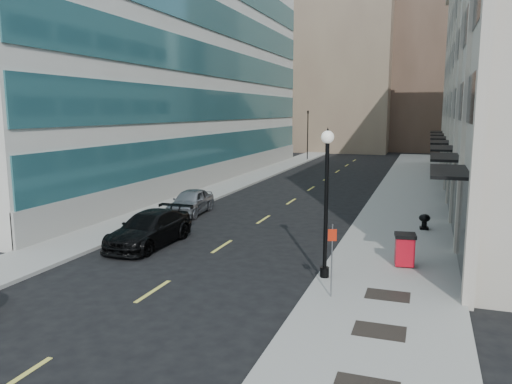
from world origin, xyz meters
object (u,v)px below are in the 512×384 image
Objects in this scene: traffic_signal at (308,114)px; car_black_pickup at (149,229)px; car_silver_sedan at (191,202)px; lamppost at (326,191)px; trash_bin at (405,249)px; urn_planter at (424,220)px; sign_post at (332,250)px.

traffic_signal is 41.24m from car_black_pickup.
car_silver_sedan is 0.82× the size of lamppost.
traffic_signal is 43.21m from trash_bin.
sign_post is at bearing -104.21° from urn_planter.
traffic_signal is 5.49× the size of trash_bin.
car_black_pickup is 0.98× the size of lamppost.
lamppost is (9.85, -9.07, 2.55)m from car_silver_sedan.
car_black_pickup is 13.58m from urn_planter.
trash_bin is (13.44, -40.77, -4.88)m from traffic_signal.
sign_post reaches higher than car_silver_sedan.
car_black_pickup is (2.30, -40.87, -4.96)m from traffic_signal.
urn_planter is at bearing 69.67° from lamppost.
car_black_pickup is at bearing -84.10° from car_silver_sedan.
trash_bin is 0.53× the size of sign_post.
trash_bin is at bearing 40.98° from lamppost.
traffic_signal is 37.31m from urn_planter.
urn_planter is at bearing -5.89° from car_silver_sedan.
lamppost is at bearing -75.92° from traffic_signal.
car_black_pickup is 11.14m from trash_bin.
sign_post is (-2.06, -4.14, 0.86)m from trash_bin.
car_black_pickup is at bearing 173.21° from trash_bin.
traffic_signal is at bearing 86.42° from car_silver_sedan.
lamppost reaches higher than trash_bin.
car_silver_sedan is 1.83× the size of sign_post.
sign_post is at bearing -72.59° from lamppost.
traffic_signal is at bearing 94.78° from car_black_pickup.
car_silver_sedan is at bearing -88.40° from traffic_signal.
lamppost is at bearing 86.53° from sign_post.
trash_bin reaches higher than urn_planter.
urn_planter is (11.80, 6.71, -0.14)m from car_black_pickup.
trash_bin is (12.49, -6.77, 0.09)m from car_silver_sedan.
urn_planter is (0.66, 6.61, -0.21)m from trash_bin.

